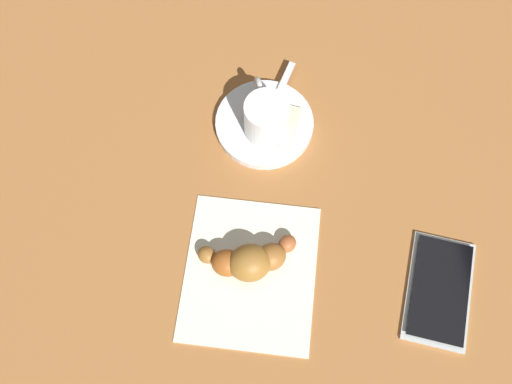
{
  "coord_description": "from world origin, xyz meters",
  "views": [
    {
      "loc": [
        0.28,
        -0.01,
        0.66
      ],
      "look_at": [
        0.01,
        0.01,
        0.01
      ],
      "focal_mm": 39.69,
      "sensor_mm": 36.0,
      "label": 1
    }
  ],
  "objects": [
    {
      "name": "sugar_packet",
      "position": [
        -0.08,
        0.07,
        0.01
      ],
      "size": [
        0.06,
        0.04,
        0.01
      ],
      "primitive_type": "cube",
      "rotation": [
        0.0,
        0.0,
        2.79
      ],
      "color": "beige",
      "rests_on": "saucer"
    },
    {
      "name": "teaspoon",
      "position": [
        -0.1,
        0.04,
        0.01
      ],
      "size": [
        0.13,
        0.07,
        0.01
      ],
      "color": "silver",
      "rests_on": "saucer"
    },
    {
      "name": "cell_phone",
      "position": [
        0.15,
        0.22,
        0.0
      ],
      "size": [
        0.15,
        0.11,
        0.01
      ],
      "color": "#B6BDBA",
      "rests_on": "ground"
    },
    {
      "name": "ground_plane",
      "position": [
        0.0,
        0.0,
        0.0
      ],
      "size": [
        1.8,
        1.8,
        0.0
      ],
      "primitive_type": "plane",
      "color": "#9A6132"
    },
    {
      "name": "croissant",
      "position": [
        0.1,
        -0.0,
        0.02
      ],
      "size": [
        0.06,
        0.13,
        0.04
      ],
      "color": "brown",
      "rests_on": "napkin"
    },
    {
      "name": "napkin",
      "position": [
        0.11,
        -0.0,
        0.0
      ],
      "size": [
        0.21,
        0.19,
        0.0
      ],
      "primitive_type": "cube",
      "rotation": [
        0.0,
        0.0,
        -0.2
      ],
      "color": "silver",
      "rests_on": "ground"
    },
    {
      "name": "espresso_cup",
      "position": [
        -0.08,
        0.03,
        0.04
      ],
      "size": [
        0.09,
        0.06,
        0.06
      ],
      "color": "silver",
      "rests_on": "saucer"
    },
    {
      "name": "saucer",
      "position": [
        -0.09,
        0.03,
        0.01
      ],
      "size": [
        0.13,
        0.13,
        0.01
      ],
      "primitive_type": "cylinder",
      "color": "silver",
      "rests_on": "ground"
    }
  ]
}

